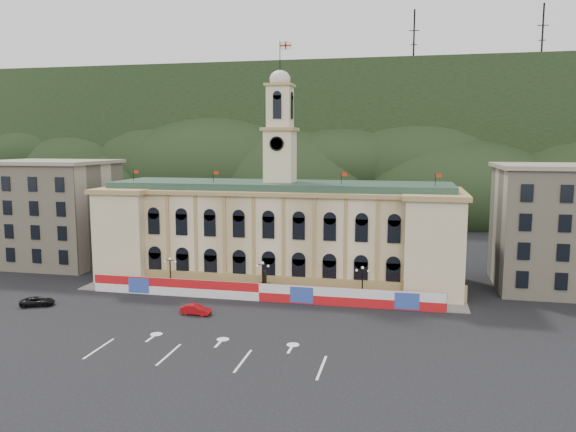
% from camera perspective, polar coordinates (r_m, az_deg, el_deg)
% --- Properties ---
extents(ground, '(260.00, 260.00, 0.00)m').
position_cam_1_polar(ground, '(64.92, -6.49, -12.19)').
color(ground, black).
rests_on(ground, ground).
extents(lane_markings, '(26.00, 10.00, 0.02)m').
position_cam_1_polar(lane_markings, '(60.51, -8.05, -13.71)').
color(lane_markings, white).
rests_on(lane_markings, ground).
extents(hill_ridge, '(230.00, 80.00, 64.00)m').
position_cam_1_polar(hill_ridge, '(180.91, 5.98, 6.75)').
color(hill_ridge, black).
rests_on(hill_ridge, ground).
extents(city_hall, '(56.20, 17.60, 37.10)m').
position_cam_1_polar(city_hall, '(88.83, -0.85, -1.54)').
color(city_hall, beige).
rests_on(city_hall, ground).
extents(side_building_left, '(21.00, 17.00, 18.60)m').
position_cam_1_polar(side_building_left, '(109.48, -22.92, 0.37)').
color(side_building_left, '#B7AB8D').
rests_on(side_building_left, ground).
extents(side_building_right, '(21.00, 17.00, 18.60)m').
position_cam_1_polar(side_building_right, '(92.55, 26.58, -1.04)').
color(side_building_right, '#B7AB8D').
rests_on(side_building_right, ground).
extents(hoarding_fence, '(50.00, 0.44, 2.50)m').
position_cam_1_polar(hoarding_fence, '(78.29, -2.90, -7.73)').
color(hoarding_fence, red).
rests_on(hoarding_fence, ground).
extents(pavement, '(56.00, 5.50, 0.16)m').
position_cam_1_polar(pavement, '(81.11, -2.43, -8.04)').
color(pavement, slate).
rests_on(pavement, ground).
extents(statue, '(1.40, 1.40, 3.72)m').
position_cam_1_polar(statue, '(81.05, -2.39, -7.24)').
color(statue, '#595651').
rests_on(statue, ground).
extents(lamp_left, '(1.96, 0.44, 5.15)m').
position_cam_1_polar(lamp_left, '(84.24, -11.87, -5.51)').
color(lamp_left, black).
rests_on(lamp_left, ground).
extents(lamp_center, '(1.96, 0.44, 5.15)m').
position_cam_1_polar(lamp_center, '(79.65, -2.58, -6.11)').
color(lamp_center, black).
rests_on(lamp_center, ground).
extents(lamp_right, '(1.96, 0.44, 5.15)m').
position_cam_1_polar(lamp_right, '(77.36, 7.56, -6.58)').
color(lamp_right, black).
rests_on(lamp_right, ground).
extents(red_sedan, '(1.83, 4.10, 1.30)m').
position_cam_1_polar(red_sedan, '(73.39, -9.34, -9.36)').
color(red_sedan, '#9D0B10').
rests_on(red_sedan, ground).
extents(black_suv, '(5.22, 5.85, 1.21)m').
position_cam_1_polar(black_suv, '(83.21, -24.11, -7.93)').
color(black_suv, black).
rests_on(black_suv, ground).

